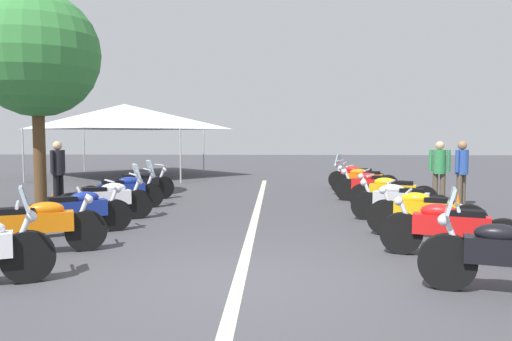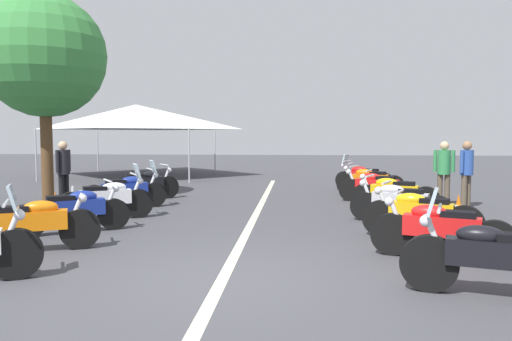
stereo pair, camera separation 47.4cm
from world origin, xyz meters
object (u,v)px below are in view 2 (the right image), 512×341
object	(u,v)px
motorcycle_right_row_2	(420,214)
traffic_cone_1	(458,209)
motorcycle_left_row_4	(126,190)
motorcycle_right_row_1	(440,229)
motorcycle_left_row_3	(107,198)
motorcycle_right_row_0	(494,257)
motorcycle_left_row_5	(145,184)
motorcycle_right_row_5	(376,186)
bystander_1	(444,168)
bystander_0	(63,168)
roadside_tree_0	(44,57)
traffic_cone_0	(55,206)
motorcycle_left_row_2	(74,209)
motorcycle_left_row_1	(30,223)
bystander_2	(467,169)
motorcycle_right_row_4	(394,193)
motorcycle_right_row_3	(399,202)
motorcycle_right_row_7	(363,177)
motorcycle_right_row_6	(370,181)
event_tent	(136,117)

from	to	relation	value
motorcycle_right_row_2	traffic_cone_1	world-z (taller)	motorcycle_right_row_2
motorcycle_left_row_4	motorcycle_right_row_1	world-z (taller)	motorcycle_left_row_4
motorcycle_left_row_3	motorcycle_right_row_0	world-z (taller)	motorcycle_right_row_0
motorcycle_left_row_5	motorcycle_right_row_5	bearing A→B (deg)	-37.01
motorcycle_right_row_2	bystander_1	size ratio (longest dim) A/B	1.17
bystander_0	roadside_tree_0	xyz separation A→B (m)	(0.95, 0.92, 2.99)
motorcycle_left_row_5	motorcycle_right_row_1	world-z (taller)	same
motorcycle_left_row_3	traffic_cone_0	xyz separation A→B (m)	(0.03, 1.19, -0.18)
traffic_cone_1	motorcycle_left_row_2	bearing A→B (deg)	102.73
traffic_cone_1	motorcycle_right_row_1	bearing A→B (deg)	158.40
motorcycle_left_row_1	motorcycle_right_row_5	xyz separation A→B (m)	(6.30, -6.34, -0.01)
motorcycle_right_row_5	traffic_cone_0	xyz separation A→B (m)	(-3.23, 7.47, -0.16)
motorcycle_left_row_3	bystander_2	size ratio (longest dim) A/B	1.10
motorcycle_left_row_3	bystander_0	size ratio (longest dim) A/B	1.10
motorcycle_right_row_0	motorcycle_right_row_4	size ratio (longest dim) A/B	1.03
motorcycle_right_row_4	bystander_1	world-z (taller)	bystander_1
bystander_1	roadside_tree_0	bearing A→B (deg)	110.96
motorcycle_right_row_1	motorcycle_right_row_3	xyz separation A→B (m)	(3.10, -0.03, -0.01)
motorcycle_left_row_5	bystander_2	world-z (taller)	bystander_2
motorcycle_right_row_1	motorcycle_right_row_4	world-z (taller)	motorcycle_right_row_4
motorcycle_right_row_5	roadside_tree_0	world-z (taller)	roadside_tree_0
motorcycle_right_row_4	motorcycle_left_row_4	bearing A→B (deg)	19.41
traffic_cone_1	bystander_0	world-z (taller)	bystander_0
traffic_cone_1	bystander_2	size ratio (longest dim) A/B	0.36
motorcycle_right_row_0	motorcycle_right_row_2	size ratio (longest dim) A/B	1.04
motorcycle_left_row_3	roadside_tree_0	size ratio (longest dim) A/B	0.33
bystander_0	traffic_cone_0	bearing A→B (deg)	-56.74
motorcycle_right_row_0	motorcycle_right_row_2	world-z (taller)	motorcycle_right_row_0
motorcycle_left_row_2	motorcycle_right_row_0	bearing A→B (deg)	-60.97
motorcycle_right_row_0	motorcycle_right_row_3	distance (m)	4.85
motorcycle_right_row_7	bystander_2	world-z (taller)	bystander_2
motorcycle_left_row_1	motorcycle_right_row_1	distance (m)	6.29
motorcycle_right_row_0	motorcycle_right_row_6	xyz separation A→B (m)	(9.61, 0.01, -0.02)
bystander_2	motorcycle_right_row_4	bearing A→B (deg)	74.21
motorcycle_right_row_3	motorcycle_left_row_1	bearing A→B (deg)	49.05
motorcycle_left_row_1	motorcycle_right_row_0	size ratio (longest dim) A/B	0.98
motorcycle_left_row_3	motorcycle_right_row_6	world-z (taller)	motorcycle_left_row_3
motorcycle_right_row_4	bystander_1	size ratio (longest dim) A/B	1.19
motorcycle_right_row_5	bystander_2	size ratio (longest dim) A/B	1.19
motorcycle_right_row_5	motorcycle_right_row_7	xyz separation A→B (m)	(3.11, -0.05, 0.00)
roadside_tree_0	event_tent	size ratio (longest dim) A/B	0.84
motorcycle_left_row_2	motorcycle_right_row_6	world-z (taller)	motorcycle_right_row_6
motorcycle_right_row_1	motorcycle_right_row_6	distance (m)	7.86
motorcycle_left_row_5	event_tent	bearing A→B (deg)	73.38
motorcycle_right_row_3	motorcycle_right_row_1	bearing A→B (deg)	112.10
bystander_0	motorcycle_right_row_3	bearing A→B (deg)	0.75
motorcycle_right_row_6	motorcycle_right_row_7	size ratio (longest dim) A/B	1.08
motorcycle_right_row_2	traffic_cone_1	distance (m)	2.16
motorcycle_left_row_4	bystander_2	bearing A→B (deg)	-24.15
motorcycle_left_row_3	bystander_2	distance (m)	8.76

